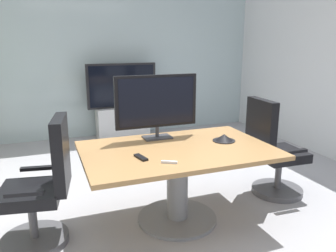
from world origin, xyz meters
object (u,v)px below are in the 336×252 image
at_px(conference_table, 177,168).
at_px(tv_monitor, 157,103).
at_px(remote_control, 141,157).
at_px(office_chair_left, 42,193).
at_px(wall_display_unit, 123,113).
at_px(office_chair_right, 272,156).
at_px(conference_phone, 224,138).

distance_m(conference_table, tv_monitor, 0.68).
bearing_deg(conference_table, remote_control, -159.45).
distance_m(office_chair_left, remote_control, 0.87).
bearing_deg(office_chair_left, wall_display_unit, 164.75).
xyz_separation_m(conference_table, tv_monitor, (-0.07, 0.39, 0.56)).
bearing_deg(remote_control, office_chair_right, -1.71).
height_order(wall_display_unit, conference_phone, wall_display_unit).
xyz_separation_m(tv_monitor, remote_control, (-0.32, -0.53, -0.35)).
height_order(office_chair_left, conference_phone, office_chair_left).
bearing_deg(remote_control, office_chair_left, 154.02).
distance_m(tv_monitor, remote_control, 0.72).
xyz_separation_m(office_chair_right, tv_monitor, (-1.26, 0.24, 0.63)).
bearing_deg(conference_phone, wall_display_unit, 96.64).
bearing_deg(tv_monitor, conference_phone, -30.12).
relative_size(office_chair_left, remote_control, 6.41).
bearing_deg(conference_table, conference_phone, 5.46).
bearing_deg(office_chair_right, remote_control, 102.88).
height_order(office_chair_left, office_chair_right, same).
bearing_deg(conference_phone, conference_table, -174.54).
xyz_separation_m(office_chair_left, tv_monitor, (1.12, 0.34, 0.63)).
xyz_separation_m(office_chair_left, conference_phone, (1.70, 0.00, 0.30)).
distance_m(tv_monitor, conference_phone, 0.75).
relative_size(tv_monitor, conference_phone, 3.82).
bearing_deg(conference_phone, remote_control, -167.76).
distance_m(office_chair_right, conference_phone, 0.75).
bearing_deg(conference_table, office_chair_left, 177.75).
bearing_deg(office_chair_right, conference_table, 99.40).
bearing_deg(remote_control, conference_table, 8.26).
relative_size(tv_monitor, remote_control, 4.94).
bearing_deg(remote_control, conference_phone, -0.05).
xyz_separation_m(office_chair_right, wall_display_unit, (-1.02, 2.82, -0.01)).
height_order(conference_phone, remote_control, conference_phone).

